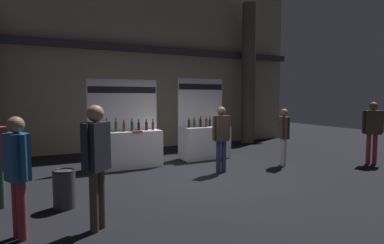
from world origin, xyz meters
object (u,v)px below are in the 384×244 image
(visitor_6, at_px, (18,168))
(exhibitor_booth_0, at_px, (127,145))
(visitor_3, at_px, (221,134))
(visitor_4, at_px, (373,127))
(exhibitor_booth_1, at_px, (205,139))
(trash_bin, at_px, (64,189))
(visitor_2, at_px, (284,133))
(visitor_0, at_px, (96,155))

(visitor_6, bearing_deg, exhibitor_booth_0, -58.72)
(visitor_3, xyz_separation_m, visitor_4, (4.47, -1.12, 0.10))
(visitor_3, distance_m, visitor_4, 4.61)
(exhibitor_booth_1, bearing_deg, exhibitor_booth_0, -176.65)
(exhibitor_booth_0, bearing_deg, visitor_3, -40.52)
(trash_bin, distance_m, visitor_3, 4.04)
(visitor_2, relative_size, visitor_3, 0.95)
(visitor_2, distance_m, visitor_3, 2.01)
(visitor_2, distance_m, visitor_4, 2.66)
(visitor_3, bearing_deg, exhibitor_booth_1, 76.34)
(visitor_2, relative_size, visitor_6, 0.95)
(visitor_0, relative_size, visitor_4, 1.02)
(exhibitor_booth_0, height_order, visitor_0, exhibitor_booth_0)
(exhibitor_booth_0, height_order, visitor_6, exhibitor_booth_0)
(trash_bin, relative_size, visitor_2, 0.42)
(visitor_4, bearing_deg, visitor_2, 12.61)
(visitor_4, bearing_deg, visitor_3, 20.58)
(exhibitor_booth_1, xyz_separation_m, visitor_2, (1.43, -1.98, 0.32))
(trash_bin, bearing_deg, visitor_0, -74.43)
(visitor_2, bearing_deg, trash_bin, 122.15)
(trash_bin, height_order, visitor_0, visitor_0)
(trash_bin, height_order, visitor_6, visitor_6)
(trash_bin, height_order, visitor_4, visitor_4)
(exhibitor_booth_0, relative_size, visitor_2, 1.51)
(exhibitor_booth_0, xyz_separation_m, trash_bin, (-1.87, -2.66, -0.28))
(visitor_3, bearing_deg, visitor_4, -10.52)
(trash_bin, xyz_separation_m, visitor_0, (0.34, -1.22, 0.77))
(exhibitor_booth_1, height_order, visitor_3, exhibitor_booth_1)
(exhibitor_booth_1, height_order, trash_bin, exhibitor_booth_1)
(visitor_2, xyz_separation_m, visitor_6, (-6.55, -1.86, 0.05))
(visitor_2, xyz_separation_m, visitor_4, (2.46, -0.99, 0.15))
(trash_bin, xyz_separation_m, visitor_2, (5.88, 0.83, 0.60))
(exhibitor_booth_1, xyz_separation_m, visitor_3, (-0.57, -1.86, 0.37))
(visitor_0, distance_m, visitor_6, 1.04)
(visitor_2, height_order, visitor_4, visitor_4)
(visitor_2, height_order, visitor_3, visitor_3)
(trash_bin, xyz_separation_m, visitor_4, (8.34, -0.16, 0.75))
(visitor_2, height_order, visitor_6, visitor_6)
(exhibitor_booth_1, xyz_separation_m, visitor_0, (-4.10, -4.03, 0.49))
(trash_bin, relative_size, visitor_6, 0.40)
(exhibitor_booth_0, distance_m, visitor_0, 4.20)
(visitor_0, height_order, visitor_2, visitor_0)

